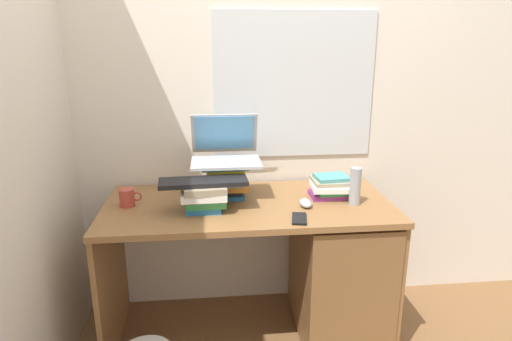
% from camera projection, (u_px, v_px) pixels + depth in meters
% --- Properties ---
extents(ground_plane, '(6.00, 6.00, 0.00)m').
position_uv_depth(ground_plane, '(249.00, 331.00, 2.46)').
color(ground_plane, brown).
extents(wall_back, '(6.00, 0.06, 2.60)m').
position_uv_depth(wall_back, '(242.00, 88.00, 2.46)').
color(wall_back, silver).
rests_on(wall_back, ground).
extents(wall_left, '(0.05, 6.00, 2.60)m').
position_uv_depth(wall_left, '(38.00, 100.00, 2.00)').
color(wall_left, beige).
rests_on(wall_left, ground).
extents(desk, '(1.45, 0.68, 0.77)m').
position_uv_depth(desk, '(318.00, 263.00, 2.35)').
color(desk, olive).
rests_on(desk, ground).
extents(book_stack_tall, '(0.24, 0.20, 0.18)m').
position_uv_depth(book_stack_tall, '(225.00, 179.00, 2.29)').
color(book_stack_tall, '#2672B2').
rests_on(book_stack_tall, desk).
extents(book_stack_keyboard_riser, '(0.22, 0.20, 0.13)m').
position_uv_depth(book_stack_keyboard_riser, '(205.00, 196.00, 2.12)').
color(book_stack_keyboard_riser, '#2672B2').
rests_on(book_stack_keyboard_riser, desk).
extents(book_stack_side, '(0.23, 0.20, 0.11)m').
position_uv_depth(book_stack_side, '(332.00, 186.00, 2.31)').
color(book_stack_side, '#8C338C').
rests_on(book_stack_side, desk).
extents(laptop, '(0.36, 0.34, 0.24)m').
position_uv_depth(laptop, '(225.00, 150.00, 2.32)').
color(laptop, '#B7BABF').
rests_on(laptop, book_stack_tall).
extents(keyboard, '(0.43, 0.16, 0.02)m').
position_uv_depth(keyboard, '(203.00, 182.00, 2.10)').
color(keyboard, black).
rests_on(keyboard, book_stack_keyboard_riser).
extents(computer_mouse, '(0.06, 0.10, 0.04)m').
position_uv_depth(computer_mouse, '(306.00, 203.00, 2.19)').
color(computer_mouse, '#A5A8AD').
rests_on(computer_mouse, desk).
extents(mug, '(0.11, 0.07, 0.09)m').
position_uv_depth(mug, '(127.00, 197.00, 2.19)').
color(mug, '#B23F33').
rests_on(mug, desk).
extents(water_bottle, '(0.06, 0.06, 0.19)m').
position_uv_depth(water_bottle, '(355.00, 186.00, 2.19)').
color(water_bottle, '#999EA5').
rests_on(water_bottle, desk).
extents(cell_phone, '(0.09, 0.15, 0.01)m').
position_uv_depth(cell_phone, '(299.00, 219.00, 2.03)').
color(cell_phone, black).
rests_on(cell_phone, desk).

